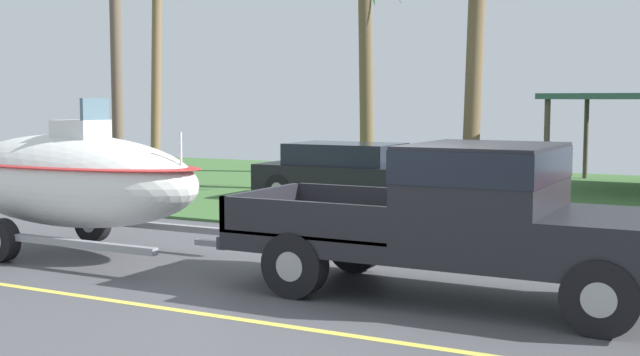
# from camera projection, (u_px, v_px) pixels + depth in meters

# --- Properties ---
(ground) EXTENTS (36.00, 22.00, 0.11)m
(ground) POSITION_uv_depth(u_px,v_px,m) (537.00, 213.00, 17.59)
(ground) COLOR #4C4C51
(pickup_truck_towing) EXTENTS (5.64, 2.03, 1.87)m
(pickup_truck_towing) POSITION_uv_depth(u_px,v_px,m) (480.00, 215.00, 9.77)
(pickup_truck_towing) COLOR black
(pickup_truck_towing) RESTS_ON ground
(boat_on_trailer) EXTENTS (5.95, 2.17, 2.41)m
(boat_on_trailer) POSITION_uv_depth(u_px,v_px,m) (69.00, 180.00, 12.79)
(boat_on_trailer) COLOR gray
(boat_on_trailer) RESTS_ON ground
(parked_sedan_far) EXTENTS (4.52, 1.95, 1.38)m
(parked_sedan_far) POSITION_uv_depth(u_px,v_px,m) (352.00, 174.00, 19.36)
(parked_sedan_far) COLOR black
(parked_sedan_far) RESTS_ON ground
(palm_tree_near_right) EXTENTS (3.13, 2.95, 7.34)m
(palm_tree_near_right) POSITION_uv_depth(u_px,v_px,m) (368.00, 10.00, 25.98)
(palm_tree_near_right) COLOR brown
(palm_tree_near_right) RESTS_ON ground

